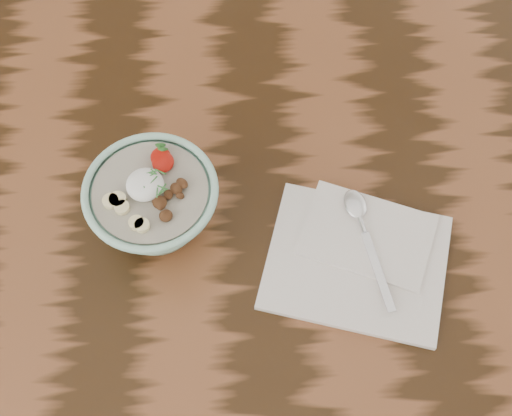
{
  "coord_description": "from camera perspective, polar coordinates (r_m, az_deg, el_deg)",
  "views": [
    {
      "loc": [
        17.81,
        -41.61,
        161.38
      ],
      "look_at": [
        19.95,
        -1.73,
        85.22
      ],
      "focal_mm": 50.0,
      "sensor_mm": 36.0,
      "label": 1
    }
  ],
  "objects": [
    {
      "name": "napkin",
      "position": [
        0.95,
        8.21,
        -3.85
      ],
      "size": [
        27.38,
        24.4,
        1.42
      ],
      "rotation": [
        0.0,
        0.0,
        -0.29
      ],
      "color": "white",
      "rests_on": "table"
    },
    {
      "name": "table",
      "position": [
        1.06,
        -10.93,
        -4.6
      ],
      "size": [
        160.0,
        90.0,
        75.0
      ],
      "color": "black",
      "rests_on": "ground"
    },
    {
      "name": "spoon",
      "position": [
        0.96,
        8.38,
        -0.98
      ],
      "size": [
        5.29,
        17.93,
        0.94
      ],
      "rotation": [
        0.0,
        0.0,
        0.18
      ],
      "color": "silver",
      "rests_on": "napkin"
    },
    {
      "name": "breakfast_bowl",
      "position": [
        0.92,
        -8.2,
        0.33
      ],
      "size": [
        17.1,
        17.1,
        11.41
      ],
      "rotation": [
        0.0,
        0.0,
        0.15
      ],
      "color": "#A0D8C1",
      "rests_on": "table"
    }
  ]
}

